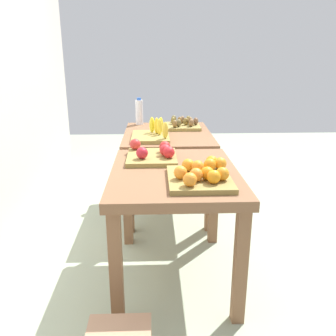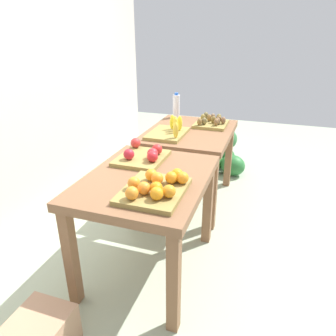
# 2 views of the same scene
# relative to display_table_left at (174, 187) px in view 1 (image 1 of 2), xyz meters

# --- Properties ---
(ground_plane) EXTENTS (8.00, 8.00, 0.00)m
(ground_plane) POSITION_rel_display_table_left_xyz_m (0.56, 0.00, -0.65)
(ground_plane) COLOR #A1AF94
(display_table_left) EXTENTS (1.04, 0.80, 0.76)m
(display_table_left) POSITION_rel_display_table_left_xyz_m (0.00, 0.00, 0.00)
(display_table_left) COLOR brown
(display_table_left) RESTS_ON ground_plane
(display_table_right) EXTENTS (1.04, 0.80, 0.76)m
(display_table_right) POSITION_rel_display_table_left_xyz_m (1.12, 0.00, 0.00)
(display_table_right) COLOR brown
(display_table_right) RESTS_ON ground_plane
(orange_bin) EXTENTS (0.44, 0.37, 0.11)m
(orange_bin) POSITION_rel_display_table_left_xyz_m (-0.21, -0.14, 0.15)
(orange_bin) COLOR olive
(orange_bin) RESTS_ON display_table_left
(apple_bin) EXTENTS (0.41, 0.34, 0.11)m
(apple_bin) POSITION_rel_display_table_left_xyz_m (0.26, 0.13, 0.15)
(apple_bin) COLOR olive
(apple_bin) RESTS_ON display_table_left
(banana_crate) EXTENTS (0.44, 0.32, 0.17)m
(banana_crate) POSITION_rel_display_table_left_xyz_m (0.90, 0.14, 0.15)
(banana_crate) COLOR olive
(banana_crate) RESTS_ON display_table_right
(kiwi_bin) EXTENTS (0.36, 0.32, 0.10)m
(kiwi_bin) POSITION_rel_display_table_left_xyz_m (1.35, -0.16, 0.15)
(kiwi_bin) COLOR olive
(kiwi_bin) RESTS_ON display_table_right
(water_bottle) EXTENTS (0.08, 0.08, 0.27)m
(water_bottle) POSITION_rel_display_table_left_xyz_m (1.55, 0.28, 0.24)
(water_bottle) COLOR silver
(water_bottle) RESTS_ON display_table_right
(watermelon_pile) EXTENTS (0.62, 0.61, 0.49)m
(watermelon_pile) POSITION_rel_display_table_left_xyz_m (2.02, -0.23, -0.47)
(watermelon_pile) COLOR #2C6D33
(watermelon_pile) RESTS_ON ground_plane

